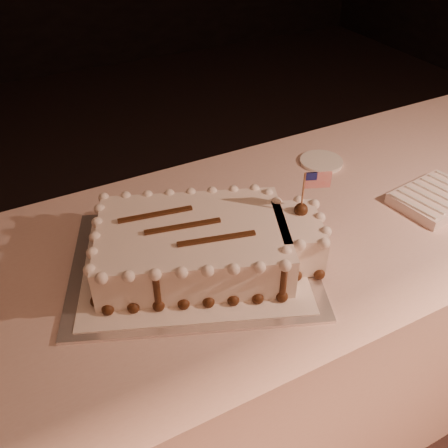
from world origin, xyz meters
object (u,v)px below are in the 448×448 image
cake_board (194,263)px  sheet_cake (206,244)px  side_plate (321,162)px  napkin_stack (435,198)px  banquet_table (270,324)px

cake_board → sheet_cake: size_ratio=1.01×
cake_board → sheet_cake: 0.06m
cake_board → side_plate: 0.59m
sheet_cake → napkin_stack: sheet_cake is taller
sheet_cake → side_plate: 0.58m
sheet_cake → napkin_stack: 0.66m
napkin_stack → side_plate: 0.35m
sheet_cake → napkin_stack: bearing=-6.1°
napkin_stack → sheet_cake: bearing=173.9°
banquet_table → side_plate: size_ratio=18.24×
cake_board → napkin_stack: 0.69m
banquet_table → napkin_stack: size_ratio=10.10×
banquet_table → cake_board: bearing=-173.7°
banquet_table → napkin_stack: napkin_stack is taller
napkin_stack → side_plate: size_ratio=1.81×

